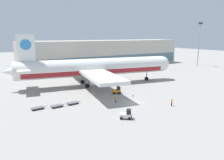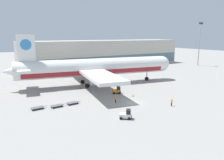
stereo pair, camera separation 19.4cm
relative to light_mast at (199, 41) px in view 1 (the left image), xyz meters
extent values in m
plane|color=gray|center=(-72.96, -35.54, -13.61)|extent=(400.00, 400.00, 0.00)
cube|color=#BCB7A8|center=(-44.30, 26.74, -6.61)|extent=(90.00, 18.00, 14.00)
cube|color=slate|center=(-44.30, 17.64, -9.76)|extent=(88.20, 0.20, 4.90)
cylinder|color=#9EA0A5|center=(0.00, 0.00, -2.34)|extent=(0.50, 0.50, 22.54)
cube|color=#333338|center=(0.00, 0.00, 9.43)|extent=(2.80, 0.50, 1.00)
cylinder|color=white|center=(-70.55, -12.27, -7.51)|extent=(52.15, 15.60, 5.80)
cube|color=maroon|center=(-70.55, -12.27, -8.82)|extent=(48.05, 14.70, 1.45)
sphere|color=white|center=(-45.03, -17.22, -7.51)|extent=(5.68, 5.68, 5.68)
cone|color=white|center=(-96.08, -7.31, -7.51)|extent=(7.31, 6.62, 5.51)
cube|color=white|center=(-91.99, -8.11, -0.61)|extent=(5.19, 1.42, 8.00)
cylinder|color=#3384CC|center=(-91.99, -8.11, 0.35)|extent=(3.25, 1.15, 3.20)
cube|color=white|center=(-93.01, -7.91, -6.93)|extent=(6.01, 13.45, 0.50)
cube|color=white|center=(-73.11, -11.77, -8.24)|extent=(17.00, 48.64, 0.90)
cylinder|color=#9EA0A5|center=(-75.03, -21.67, -10.04)|extent=(4.66, 3.55, 2.80)
cylinder|color=#9EA0A5|center=(-71.18, -1.88, -10.04)|extent=(4.66, 3.55, 2.80)
cylinder|color=#9EA0A5|center=(-51.15, -16.03, -10.96)|extent=(0.36, 0.36, 4.00)
cylinder|color=black|center=(-51.15, -16.03, -12.96)|extent=(1.45, 1.13, 1.30)
cylinder|color=#9EA0A5|center=(-75.25, -14.62, -10.96)|extent=(0.36, 0.36, 4.00)
cylinder|color=black|center=(-75.25, -14.62, -12.96)|extent=(1.45, 1.13, 1.30)
cylinder|color=#9EA0A5|center=(-74.03, -8.33, -10.96)|extent=(0.36, 0.36, 4.00)
cylinder|color=black|center=(-74.03, -8.33, -12.96)|extent=(1.45, 1.13, 1.30)
cube|color=orange|center=(-71.16, -25.74, -12.91)|extent=(2.67, 2.21, 0.80)
cube|color=black|center=(-70.56, -26.00, -12.06)|extent=(1.32, 1.50, 0.90)
cube|color=black|center=(-70.03, -26.24, -13.19)|extent=(0.65, 1.22, 0.24)
cylinder|color=black|center=(-70.14, -25.43, -13.31)|extent=(0.65, 0.46, 0.60)
cylinder|color=black|center=(-70.70, -26.71, -13.31)|extent=(0.65, 0.46, 0.60)
cylinder|color=black|center=(-71.61, -24.78, -13.31)|extent=(0.65, 0.46, 0.60)
cylinder|color=black|center=(-72.18, -26.06, -13.31)|extent=(0.65, 0.46, 0.60)
cube|color=silver|center=(-80.43, -43.30, -12.91)|extent=(2.68, 2.51, 0.80)
cube|color=black|center=(-79.91, -43.70, -12.06)|extent=(1.47, 1.53, 0.90)
cube|color=black|center=(-79.45, -44.05, -13.19)|extent=(0.90, 1.10, 0.24)
cylinder|color=black|center=(-79.36, -43.24, -13.31)|extent=(0.62, 0.56, 0.60)
cylinder|color=black|center=(-80.22, -44.35, -13.31)|extent=(0.62, 0.56, 0.60)
cylinder|color=black|center=(-80.63, -42.26, -13.31)|extent=(0.62, 0.56, 0.60)
cylinder|color=black|center=(-81.49, -43.36, -13.31)|extent=(0.62, 0.56, 0.60)
cube|color=#56565B|center=(-94.24, -27.93, -13.19)|extent=(2.91, 1.71, 0.12)
cube|color=#56565B|center=(-92.39, -27.79, -13.19)|extent=(0.90, 0.15, 0.08)
cylinder|color=black|center=(-93.31, -27.22, -13.43)|extent=(0.37, 0.17, 0.36)
cylinder|color=black|center=(-93.21, -28.49, -13.43)|extent=(0.37, 0.17, 0.36)
cylinder|color=black|center=(-95.26, -27.36, -13.43)|extent=(0.37, 0.17, 0.36)
cylinder|color=black|center=(-95.17, -28.64, -13.43)|extent=(0.37, 0.17, 0.36)
cube|color=#56565B|center=(-89.95, -28.76, -13.19)|extent=(2.91, 1.71, 0.12)
cube|color=#56565B|center=(-88.11, -28.62, -13.19)|extent=(0.90, 0.15, 0.08)
cylinder|color=black|center=(-89.02, -28.05, -13.43)|extent=(0.37, 0.17, 0.36)
cylinder|color=black|center=(-88.93, -29.32, -13.43)|extent=(0.37, 0.17, 0.36)
cylinder|color=black|center=(-90.98, -28.19, -13.43)|extent=(0.37, 0.17, 0.36)
cylinder|color=black|center=(-90.88, -29.47, -13.43)|extent=(0.37, 0.17, 0.36)
cube|color=#56565B|center=(-85.91, -28.59, -13.19)|extent=(2.91, 1.71, 0.12)
cube|color=#56565B|center=(-84.07, -28.45, -13.19)|extent=(0.90, 0.15, 0.08)
cylinder|color=black|center=(-84.98, -27.88, -13.43)|extent=(0.37, 0.17, 0.36)
cylinder|color=black|center=(-84.89, -29.15, -13.43)|extent=(0.37, 0.17, 0.36)
cylinder|color=black|center=(-86.94, -28.03, -13.43)|extent=(0.37, 0.17, 0.36)
cylinder|color=black|center=(-86.84, -29.30, -13.43)|extent=(0.37, 0.17, 0.36)
cylinder|color=black|center=(-66.30, -42.68, -13.17)|extent=(0.14, 0.14, 0.88)
cylinder|color=black|center=(-66.27, -42.48, -13.17)|extent=(0.14, 0.14, 0.88)
cube|color=orange|center=(-66.28, -42.58, -12.40)|extent=(0.27, 0.39, 0.66)
cylinder|color=orange|center=(-66.32, -42.82, -12.37)|extent=(0.09, 0.09, 0.60)
cylinder|color=orange|center=(-66.25, -42.34, -12.37)|extent=(0.09, 0.09, 0.60)
sphere|color=tan|center=(-66.28, -42.58, -11.95)|extent=(0.24, 0.24, 0.24)
sphere|color=yellow|center=(-66.28, -42.58, -11.89)|extent=(0.23, 0.23, 0.23)
cylinder|color=black|center=(-76.40, -33.37, -13.17)|extent=(0.14, 0.14, 0.89)
cylinder|color=black|center=(-76.24, -33.26, -13.17)|extent=(0.14, 0.14, 0.89)
cube|color=orange|center=(-76.32, -33.31, -12.39)|extent=(0.42, 0.38, 0.67)
cylinder|color=orange|center=(-76.52, -33.44, -12.36)|extent=(0.09, 0.09, 0.60)
cylinder|color=orange|center=(-76.12, -33.18, -12.36)|extent=(0.09, 0.09, 0.60)
sphere|color=tan|center=(-76.32, -33.31, -11.94)|extent=(0.24, 0.24, 0.24)
sphere|color=yellow|center=(-76.32, -33.31, -11.87)|extent=(0.23, 0.23, 0.23)
cube|color=black|center=(-68.90, -30.83, -13.59)|extent=(0.40, 0.40, 0.04)
cone|color=orange|center=(-68.90, -30.83, -13.26)|extent=(0.32, 0.32, 0.63)
cylinder|color=white|center=(-68.90, -30.83, -13.23)|extent=(0.19, 0.19, 0.09)
camera|label=1|loc=(-105.10, -77.45, 3.10)|focal=35.00mm
camera|label=2|loc=(-104.94, -77.55, 3.10)|focal=35.00mm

